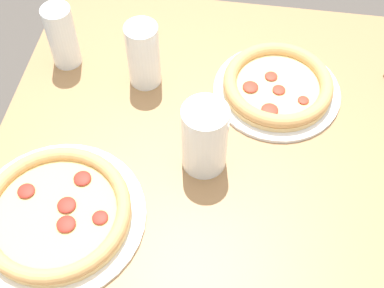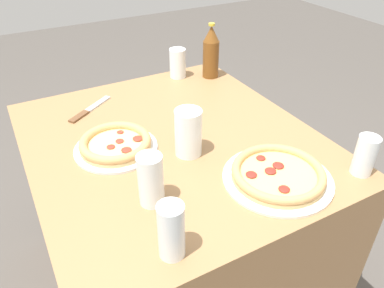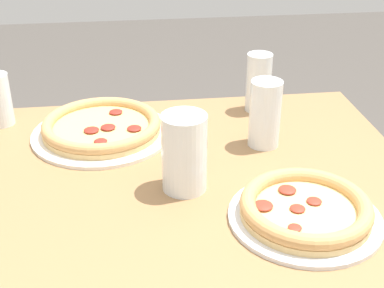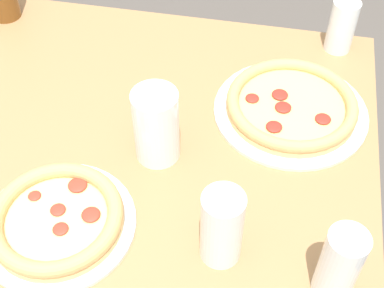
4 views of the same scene
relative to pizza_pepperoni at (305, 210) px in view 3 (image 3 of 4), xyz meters
name	(u,v)px [view 3 (image 3 of 4)]	position (x,y,z in m)	size (l,w,h in m)	color
pizza_pepperoni	(305,210)	(0.00, 0.00, 0.00)	(0.26, 0.26, 0.04)	silver
pizza_salami	(102,127)	(0.36, 0.35, 0.00)	(0.31, 0.31, 0.04)	silver
glass_red_wine	(184,155)	(0.13, 0.19, 0.05)	(0.08, 0.08, 0.15)	white
glass_cola	(265,117)	(0.28, 0.00, 0.04)	(0.07, 0.07, 0.15)	white
glass_orange_juice	(258,86)	(0.45, -0.03, 0.04)	(0.06, 0.06, 0.14)	white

